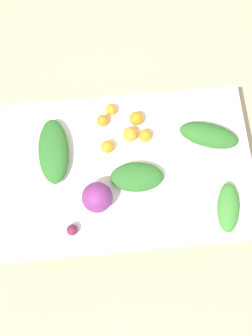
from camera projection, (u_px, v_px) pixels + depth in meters
ground_plane at (126, 192)px, 2.51m from camera, size 8.00×8.00×0.00m
dining_table at (126, 173)px, 1.91m from camera, size 1.41×0.90×0.71m
cabbage_purple at (97, 197)px, 1.70m from camera, size 0.16×0.16×0.16m
greens_bunch_scallion at (137, 177)px, 1.77m from camera, size 0.30×0.18×0.08m
greens_bunch_chard at (54, 151)px, 1.80m from camera, size 0.17×0.38×0.09m
greens_bunch_kale at (228, 207)px, 1.73m from camera, size 0.16×0.28×0.08m
greens_bunch_beet_tops at (209, 135)px, 1.82m from camera, size 0.36×0.24×0.10m
beet_root at (72, 230)px, 1.71m from camera, size 0.06×0.06×0.06m
orange_0 at (136, 118)px, 1.85m from camera, size 0.08×0.08×0.08m
orange_1 at (107, 147)px, 1.82m from camera, size 0.07×0.07×0.07m
orange_2 at (103, 121)px, 1.86m from camera, size 0.07×0.07×0.07m
orange_3 at (130, 134)px, 1.83m from camera, size 0.08×0.08×0.08m
orange_4 at (145, 136)px, 1.83m from camera, size 0.07×0.07×0.07m
orange_5 at (111, 110)px, 1.88m from camera, size 0.06×0.06×0.06m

